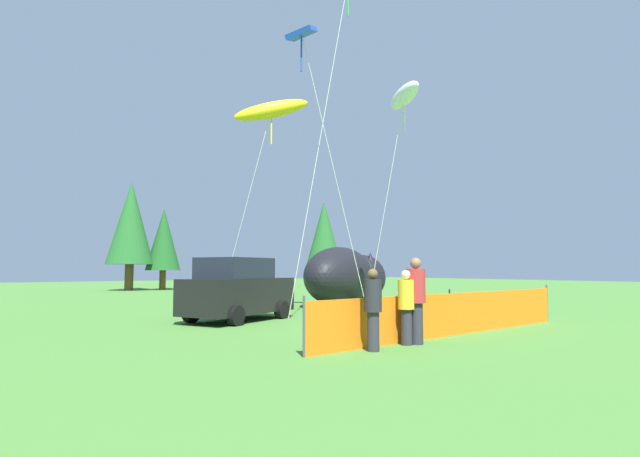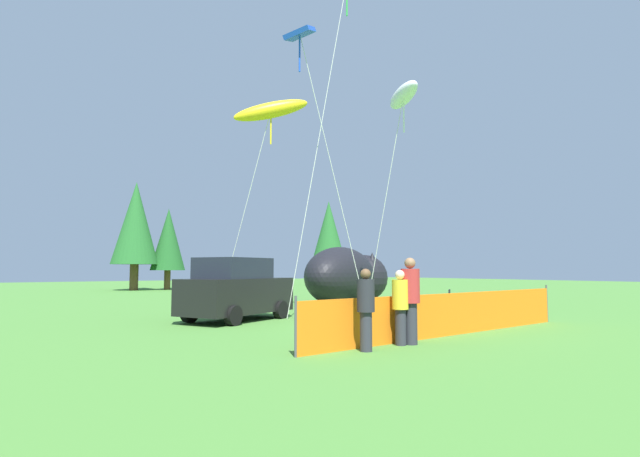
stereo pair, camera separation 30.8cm
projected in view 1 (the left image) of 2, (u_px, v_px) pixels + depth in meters
ground_plane at (391, 324)px, 14.97m from camera, size 120.00×120.00×0.00m
parked_car at (238, 290)px, 16.08m from camera, size 4.34×3.24×2.02m
folding_chair at (454, 301)px, 18.24m from camera, size 0.78×0.78×0.91m
inflatable_cat at (346, 278)px, 23.41m from camera, size 7.40×5.70×2.66m
safety_fence at (456, 314)px, 12.64m from camera, size 9.93×0.65×1.16m
spectator_in_black_shirt at (406, 304)px, 10.99m from camera, size 0.36×0.36×1.64m
spectator_in_grey_shirt at (373, 306)px, 10.16m from camera, size 0.36×0.36×1.67m
spectator_in_white_shirt at (416, 297)px, 11.12m from camera, size 0.42×0.42×1.92m
kite_yellow_hero at (271, 111)px, 18.71m from camera, size 2.93×2.91×8.36m
kite_blue_box at (303, 40)px, 16.48m from camera, size 3.48×1.26×9.77m
kite_white_ghost at (404, 97)px, 17.35m from camera, size 1.41×2.68×8.14m
horizon_tree_east at (324, 233)px, 51.43m from camera, size 3.63×3.63×8.66m
horizon_tree_west at (164, 240)px, 39.83m from camera, size 2.73×2.73×6.50m
horizon_tree_mid at (131, 223)px, 38.67m from camera, size 3.55×3.55×8.47m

